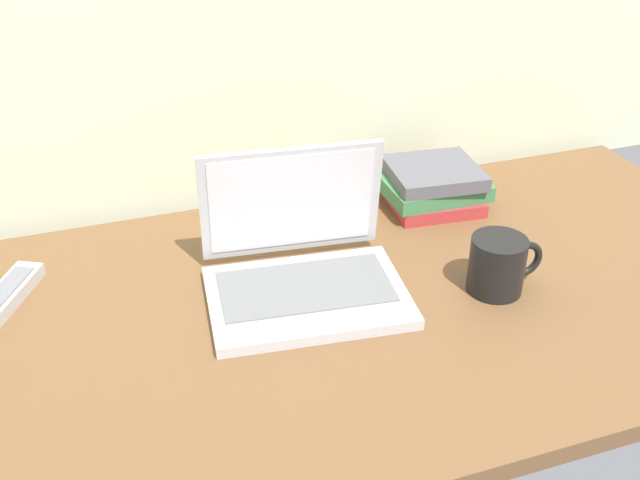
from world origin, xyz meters
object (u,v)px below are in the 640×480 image
Objects in this scene: coffee_mug at (499,264)px; remote_control_near at (8,294)px; laptop at (302,263)px; book_stack at (433,186)px.

remote_control_near is (-0.74, 0.22, -0.04)m from coffee_mug.
remote_control_near is (-0.45, 0.12, -0.03)m from laptop.
book_stack is at bearing 5.39° from remote_control_near.
laptop is at bearing -149.89° from book_stack.
coffee_mug is at bearing -16.76° from remote_control_near.
book_stack is at bearing 83.72° from coffee_mug.
book_stack is (0.03, 0.30, -0.01)m from coffee_mug.
laptop is 0.31m from coffee_mug.
coffee_mug is at bearing -20.14° from laptop.
coffee_mug reaches higher than book_stack.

